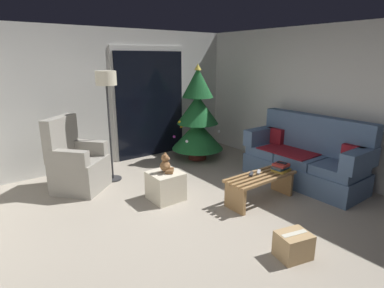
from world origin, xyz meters
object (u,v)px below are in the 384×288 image
(couch, at_px, (305,158))
(book_stack, at_px, (281,167))
(floor_lamp, at_px, (107,89))
(coffee_table, at_px, (260,184))
(cell_phone, at_px, (282,163))
(christmas_tree, at_px, (198,118))
(teddy_bear_chestnut, at_px, (166,164))
(armchair, at_px, (76,164))
(remote_silver, at_px, (259,172))
(cardboard_box_taped_mid_floor, at_px, (293,245))
(ottoman, at_px, (166,186))
(remote_graphite, at_px, (251,174))

(couch, height_order, book_stack, couch)
(floor_lamp, bearing_deg, coffee_table, -56.20)
(cell_phone, height_order, christmas_tree, christmas_tree)
(teddy_bear_chestnut, bearing_deg, christmas_tree, 38.98)
(armchair, bearing_deg, christmas_tree, 2.03)
(remote_silver, bearing_deg, cardboard_box_taped_mid_floor, 109.79)
(cell_phone, bearing_deg, couch, -8.02)
(couch, relative_size, coffee_table, 1.77)
(book_stack, relative_size, christmas_tree, 0.15)
(couch, distance_m, ottoman, 2.32)
(coffee_table, bearing_deg, cardboard_box_taped_mid_floor, -123.64)
(coffee_table, relative_size, armchair, 0.97)
(cell_phone, relative_size, ottoman, 0.33)
(remote_silver, xyz_separation_m, remote_graphite, (-0.14, 0.01, 0.00))
(floor_lamp, height_order, ottoman, floor_lamp)
(cell_phone, xyz_separation_m, armchair, (-2.32, 2.03, -0.11))
(coffee_table, relative_size, remote_silver, 7.05)
(book_stack, bearing_deg, remote_graphite, 161.92)
(cardboard_box_taped_mid_floor, bearing_deg, christmas_tree, 69.28)
(remote_graphite, xyz_separation_m, ottoman, (-0.95, 0.76, -0.20))
(coffee_table, distance_m, armchair, 2.77)
(cell_phone, height_order, cardboard_box_taped_mid_floor, cell_phone)
(remote_graphite, distance_m, teddy_bear_chestnut, 1.21)
(couch, bearing_deg, cell_phone, -171.74)
(book_stack, relative_size, armchair, 0.25)
(armchair, distance_m, ottoman, 1.45)
(book_stack, distance_m, cell_phone, 0.07)
(floor_lamp, distance_m, ottoman, 1.78)
(cardboard_box_taped_mid_floor, bearing_deg, remote_silver, 56.47)
(christmas_tree, height_order, teddy_bear_chestnut, christmas_tree)
(christmas_tree, height_order, cardboard_box_taped_mid_floor, christmas_tree)
(couch, distance_m, remote_silver, 1.08)
(cell_phone, bearing_deg, ottoman, 131.29)
(couch, xyz_separation_m, remote_silver, (-1.08, 0.03, 0.00))
(floor_lamp, bearing_deg, book_stack, -50.32)
(armchair, bearing_deg, cardboard_box_taped_mid_floor, -68.35)
(book_stack, distance_m, cardboard_box_taped_mid_floor, 1.54)
(couch, relative_size, cell_phone, 13.51)
(ottoman, bearing_deg, cell_phone, -32.43)
(ottoman, bearing_deg, remote_graphite, -38.41)
(ottoman, bearing_deg, book_stack, -32.71)
(ottoman, bearing_deg, christmas_tree, 38.67)
(remote_silver, bearing_deg, book_stack, -150.53)
(remote_graphite, bearing_deg, cardboard_box_taped_mid_floor, 116.54)
(book_stack, distance_m, armchair, 3.07)
(coffee_table, height_order, book_stack, book_stack)
(floor_lamp, height_order, teddy_bear_chestnut, floor_lamp)
(couch, relative_size, armchair, 1.72)
(remote_graphite, xyz_separation_m, cardboard_box_taped_mid_floor, (-0.64, -1.18, -0.27))
(remote_graphite, relative_size, cell_phone, 1.08)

